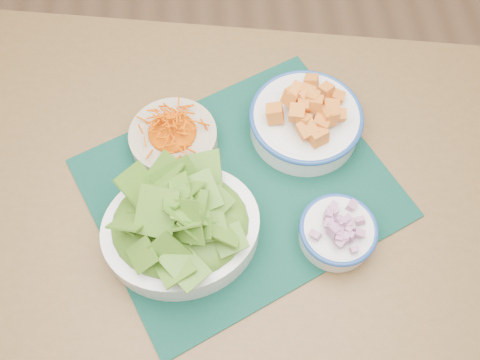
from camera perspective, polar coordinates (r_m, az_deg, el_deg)
The scene contains 7 objects.
ground at distance 1.81m, azimuth 1.94°, elevation -8.72°, with size 4.00×4.00×0.00m, color #926746.
table at distance 1.15m, azimuth -1.74°, elevation -3.31°, with size 1.48×1.12×0.75m.
placemat at distance 1.08m, azimuth -0.00°, elevation -0.80°, with size 0.57×0.47×0.00m, color black.
carrot_bowl at distance 1.11m, azimuth -7.17°, elevation 4.75°, with size 0.21×0.21×0.07m.
squash_bowl at distance 1.11m, azimuth 7.11°, elevation 6.88°, with size 0.25×0.25×0.12m.
lettuce_bowl at distance 0.98m, azimuth -6.41°, elevation -4.66°, with size 0.33×0.29×0.14m.
onion_bowl at distance 1.01m, azimuth 10.41°, elevation -5.35°, with size 0.18×0.18×0.07m.
Camera 1 is at (-0.11, -0.59, 1.71)m, focal length 40.00 mm.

